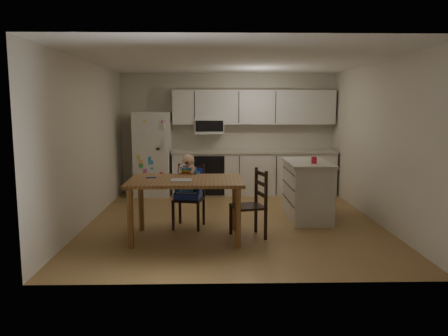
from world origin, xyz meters
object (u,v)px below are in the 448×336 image
object	(u,v)px
chair_side	(254,199)
chair_booster	(189,183)
dining_table	(186,187)
refrigerator	(153,154)
kitchen_island	(307,190)
red_cup	(314,160)

from	to	relation	value
chair_side	chair_booster	bearing A→B (deg)	-134.97
dining_table	chair_booster	bearing A→B (deg)	89.17
refrigerator	kitchen_island	world-z (taller)	refrigerator
kitchen_island	chair_side	distance (m)	1.38
red_cup	refrigerator	bearing A→B (deg)	140.92
refrigerator	chair_side	distance (m)	3.52
red_cup	dining_table	xyz separation A→B (m)	(-1.93, -0.81, -0.27)
red_cup	dining_table	distance (m)	2.11
dining_table	chair_booster	distance (m)	0.62
refrigerator	kitchen_island	size ratio (longest dim) A/B	1.34
chair_side	refrigerator	bearing A→B (deg)	-163.77
refrigerator	dining_table	size ratio (longest dim) A/B	1.10
chair_side	dining_table	bearing A→B (deg)	-100.34
refrigerator	chair_side	bearing A→B (deg)	-58.91
red_cup	chair_side	world-z (taller)	red_cup
refrigerator	red_cup	distance (m)	3.61
refrigerator	red_cup	bearing A→B (deg)	-39.08
red_cup	chair_side	xyz separation A→B (m)	(-0.99, -0.73, -0.45)
dining_table	chair_booster	size ratio (longest dim) A/B	1.40
chair_side	red_cup	bearing A→B (deg)	111.70
refrigerator	chair_booster	distance (m)	2.62
kitchen_island	dining_table	bearing A→B (deg)	-150.43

